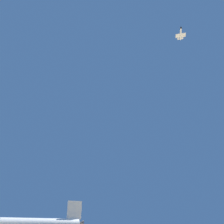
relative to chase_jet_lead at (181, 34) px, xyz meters
The scene contains 1 object.
chase_jet_lead is the anchor object (origin of this frame).
Camera 1 is at (58.00, 101.90, 2.89)m, focal length 39.29 mm.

